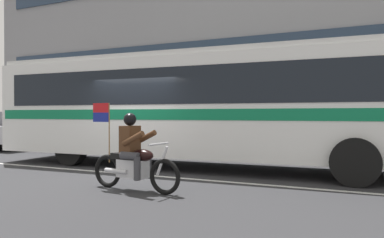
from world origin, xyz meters
name	(u,v)px	position (x,y,z in m)	size (l,w,h in m)	color
ground_plane	(137,170)	(0.00, 0.00, 0.00)	(60.00, 60.00, 0.00)	#2B2B2D
sidewalk_curb	(208,151)	(0.00, 5.10, 0.07)	(28.00, 3.80, 0.15)	gray
lane_center_stripe	(124,173)	(0.00, -0.60, 0.00)	(26.60, 0.14, 0.01)	silver
office_building_facade	(227,16)	(0.00, 7.39, 5.99)	(28.00, 0.89, 11.97)	gray
transit_bus	(214,102)	(1.79, 1.19, 1.88)	(13.48, 3.12, 3.22)	white
motorcycle_with_rider	(134,158)	(1.43, -2.29, 0.67)	(2.19, 0.64, 1.78)	black
fire_hydrant	(336,146)	(4.82, 4.32, 0.52)	(0.22, 0.30, 0.75)	red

